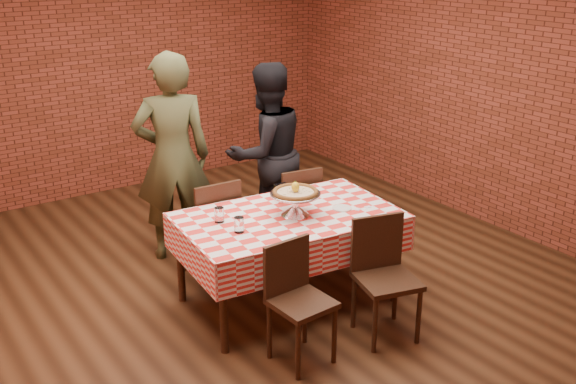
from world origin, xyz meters
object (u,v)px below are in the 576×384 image
Objects in this scene: chair_near_right at (387,281)px; diner_olive at (173,158)px; chair_far_left at (210,227)px; chair_far_right at (293,210)px; table at (288,259)px; diner_black at (266,153)px; pizza_stand at (295,204)px; pizza at (295,193)px; water_glass_right at (219,215)px; water_glass_left at (239,225)px; chair_near_left at (302,306)px; condiment_caddy at (282,193)px.

chair_near_right is 0.47× the size of diner_olive.
chair_far_left is 0.84m from chair_far_right.
diner_black is (0.55, 1.16, 0.49)m from table.
pizza is (0.00, 0.00, 0.09)m from pizza_stand.
diner_black reaches higher than table.
water_glass_right is 0.73m from chair_far_left.
chair_far_right is at bearing 95.64° from chair_near_right.
water_glass_left is 0.14× the size of chair_near_left.
pizza is at bearing 54.58° from chair_near_left.
chair_far_right is (0.95, 1.45, 0.01)m from chair_near_left.
pizza_stand is 0.96m from chair_far_left.
chair_far_left is at bearing 112.28° from pizza_stand.
pizza_stand is at bearing -98.40° from condiment_caddy.
diner_olive is at bearing -9.82° from diner_black.
water_glass_left is 0.69m from condiment_caddy.
water_glass_left reaches higher than chair_near_left.
chair_far_right is 0.62m from diner_black.
water_glass_left is at bearing -145.75° from condiment_caddy.
water_glass_right is at bearing 143.65° from chair_near_right.
chair_near_right is at bearing 112.40° from chair_far_left.
pizza_stand is at bearing 64.42° from chair_far_right.
diner_olive is (-0.35, 1.30, 0.57)m from table.
chair_near_right is 1.02× the size of chair_far_right.
chair_near_left is at bearing 107.11° from diner_olive.
pizza is 0.41× the size of chair_near_left.
diner_olive is at bearing 105.15° from table.
chair_far_left reaches higher than chair_far_right.
table is at bearing 8.11° from water_glass_left.
chair_near_left is 2.11m from diner_olive.
diner_olive reaches higher than chair_far_right.
pizza is 0.55m from water_glass_left.
diner_black is (1.03, 1.23, 0.05)m from water_glass_left.
pizza_stand is 0.60m from water_glass_right.
pizza reaches higher than water_glass_left.
pizza is at bearing 124.94° from diner_olive.
diner_olive reaches higher than condiment_caddy.
water_glass_left is (-0.53, -0.04, -0.03)m from pizza_stand.
pizza is at bearing 66.38° from diner_black.
chair_far_left is (0.23, 0.60, -0.37)m from water_glass_right.
pizza is 0.39× the size of chair_far_left.
pizza is 1.39m from diner_olive.
chair_far_left is (-0.58, 1.60, 0.00)m from chair_near_right.
chair_near_right reaches higher than water_glass_left.
chair_near_right is at bearing -10.76° from chair_near_left.
chair_far_left is (-0.33, 0.81, -0.49)m from pizza.
diner_olive is (0.16, 1.12, 0.13)m from water_glass_right.
diner_olive is at bearing 81.93° from water_glass_right.
condiment_caddy reaches higher than water_glass_right.
condiment_caddy is (0.07, 0.29, -0.11)m from pizza.
water_glass_right is at bearing -167.06° from condiment_caddy.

